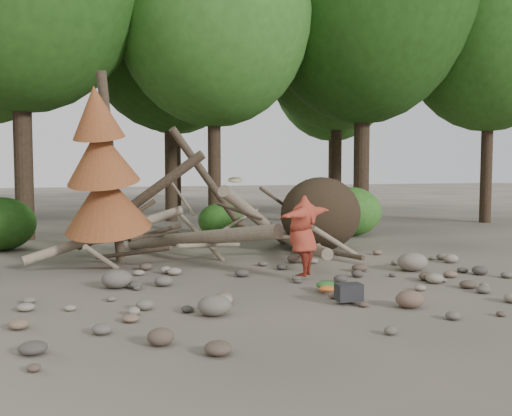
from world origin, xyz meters
name	(u,v)px	position (x,y,z in m)	size (l,w,h in m)	color
ground	(296,289)	(0.00, 0.00, 0.00)	(120.00, 120.00, 0.00)	#514C44
deadfall_pile	(302,216)	(2.02, 4.24, 0.95)	(8.55, 5.24, 3.30)	#332619
dead_conifer	(103,173)	(-3.12, 3.37, 2.11)	(2.06, 2.16, 4.35)	#4C3F30
forest_backdrop	(133,0)	(-1.01, 13.89, 8.87)	(33.68, 19.18, 15.68)	#38281C
bush_left	(1,224)	(-5.50, 7.20, 0.72)	(1.80, 1.80, 1.44)	#225015
bush_mid	(220,221)	(0.80, 7.80, 0.56)	(1.40, 1.40, 1.12)	#2D651D
bush_right	(351,211)	(5.00, 7.00, 0.80)	(2.00, 2.00, 1.60)	#387825
frisbee_thrower	(303,235)	(0.49, 0.79, 0.88)	(2.33, 1.66, 1.97)	#A03524
backpack	(349,296)	(0.36, -1.34, 0.14)	(0.41, 0.28, 0.28)	black
cloth_green	(326,288)	(0.43, -0.36, 0.07)	(0.37, 0.31, 0.14)	#296227
cloth_orange	(327,292)	(0.33, -0.61, 0.06)	(0.30, 0.25, 0.11)	#C75B22
boulder_front_left	(214,306)	(-1.91, -1.32, 0.15)	(0.52, 0.46, 0.31)	#666155
boulder_front_right	(410,299)	(1.15, -1.89, 0.14)	(0.46, 0.42, 0.28)	brown
boulder_mid_right	(412,262)	(3.12, 0.87, 0.20)	(0.66, 0.59, 0.40)	gray
boulder_mid_left	(117,279)	(-3.08, 1.19, 0.17)	(0.57, 0.51, 0.34)	#615952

